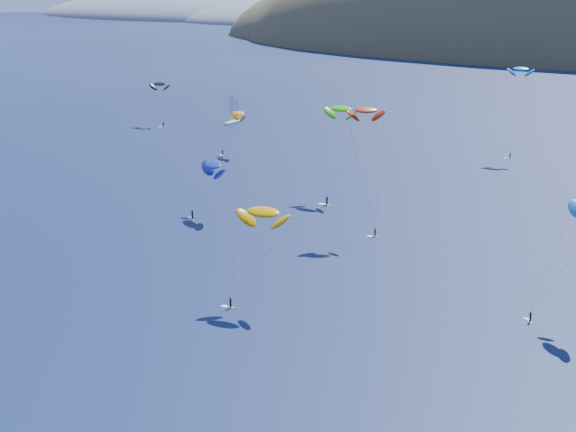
% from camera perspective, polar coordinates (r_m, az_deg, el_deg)
% --- Properties ---
extents(headland, '(460.00, 250.00, 60.00)m').
position_cam_1_polar(headland, '(952.98, -5.63, 13.75)').
color(headland, slate).
rests_on(headland, ground).
extents(sailboat, '(9.65, 8.35, 12.00)m').
position_cam_1_polar(sailboat, '(295.73, -3.92, 6.76)').
color(sailboat, white).
rests_on(sailboat, ground).
extents(kitesurfer_1, '(8.40, 10.53, 14.45)m').
position_cam_1_polar(kitesurfer_1, '(246.00, -3.49, 7.29)').
color(kitesurfer_1, '#B0D918').
rests_on(kitesurfer_1, ground).
extents(kitesurfer_2, '(9.39, 9.31, 18.04)m').
position_cam_1_polar(kitesurfer_2, '(134.97, -1.78, 0.28)').
color(kitesurfer_2, '#B0D918').
rests_on(kitesurfer_2, ground).
extents(kitesurfer_3, '(9.06, 14.45, 23.91)m').
position_cam_1_polar(kitesurfer_3, '(199.82, 3.78, 7.60)').
color(kitesurfer_3, '#B0D918').
rests_on(kitesurfer_3, ground).
extents(kitesurfer_4, '(7.78, 8.53, 28.04)m').
position_cam_1_polar(kitesurfer_4, '(251.04, 16.23, 10.00)').
color(kitesurfer_4, '#B0D918').
rests_on(kitesurfer_4, ground).
extents(kitesurfer_9, '(9.75, 8.89, 28.16)m').
position_cam_1_polar(kitesurfer_9, '(171.66, 5.57, 7.49)').
color(kitesurfer_9, '#B0D918').
rests_on(kitesurfer_9, ground).
extents(kitesurfer_10, '(10.80, 12.12, 14.44)m').
position_cam_1_polar(kitesurfer_10, '(184.62, -5.33, 3.66)').
color(kitesurfer_10, '#B0D918').
rests_on(kitesurfer_10, ground).
extents(kitesurfer_12, '(9.87, 8.49, 16.54)m').
position_cam_1_polar(kitesurfer_12, '(296.96, -9.11, 9.25)').
color(kitesurfer_12, '#B0D918').
rests_on(kitesurfer_12, ground).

